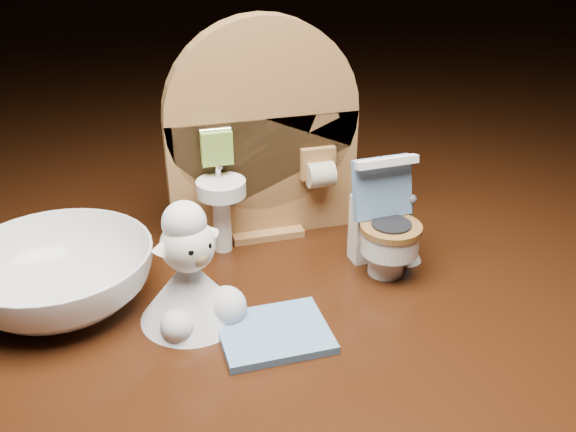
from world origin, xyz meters
name	(u,v)px	position (x,y,z in m)	size (l,w,h in m)	color
backdrop_panel	(262,144)	(0.00, 0.06, 0.07)	(0.13, 0.05, 0.15)	#9B6C3B
toy_toilet	(383,229)	(0.06, 0.00, 0.03)	(0.04, 0.05, 0.08)	white
bath_mat	(274,333)	(-0.02, -0.05, 0.00)	(0.06, 0.05, 0.00)	#5F88B4
toilet_brush	(407,243)	(0.08, 0.00, 0.01)	(0.02, 0.02, 0.05)	white
plush_lamb	(191,280)	(-0.06, -0.03, 0.03)	(0.06, 0.06, 0.08)	white
ceramic_bowl	(59,277)	(-0.14, 0.01, 0.02)	(0.11, 0.11, 0.03)	white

